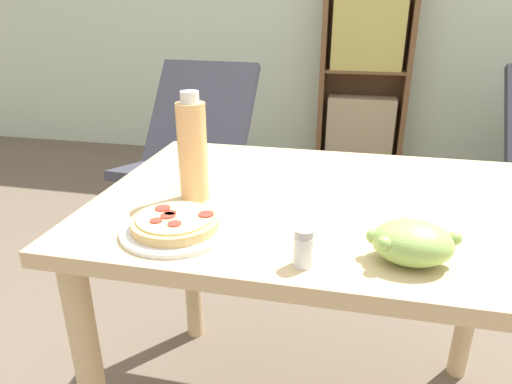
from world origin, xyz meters
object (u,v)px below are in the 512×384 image
grape_bunch (412,242)px  bookshelf (364,79)px  drink_bottle (193,150)px  salt_shaker (304,248)px  pizza_on_plate (175,225)px  lounge_chair_near (191,178)px

grape_bunch → bookshelf: size_ratio=0.11×
drink_bottle → salt_shaker: 0.39m
grape_bunch → salt_shaker: bearing=-163.9°
salt_shaker → bookshelf: 2.80m
drink_bottle → bookshelf: bearing=81.2°
salt_shaker → bookshelf: size_ratio=0.05×
pizza_on_plate → drink_bottle: (-0.02, 0.17, 0.10)m
drink_bottle → lounge_chair_near: size_ratio=0.29×
lounge_chair_near → bookshelf: bearing=59.4°
drink_bottle → salt_shaker: size_ratio=3.56×
drink_bottle → pizza_on_plate: bearing=-83.4°
pizza_on_plate → salt_shaker: (0.27, -0.07, 0.02)m
bookshelf → grape_bunch: bearing=-88.4°
lounge_chair_near → bookshelf: 1.60m
pizza_on_plate → salt_shaker: salt_shaker is taller
bookshelf → drink_bottle: bearing=-98.8°
bookshelf → salt_shaker: bearing=-92.2°
lounge_chair_near → bookshelf: (0.90, 1.27, 0.38)m
pizza_on_plate → salt_shaker: 0.28m
drink_bottle → lounge_chair_near: drink_bottle is taller
pizza_on_plate → bookshelf: bookshelf is taller
drink_bottle → bookshelf: size_ratio=0.17×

